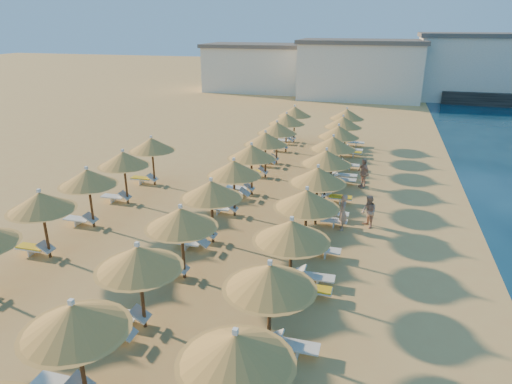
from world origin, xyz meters
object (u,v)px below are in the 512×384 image
(parasol_row_west, at_px, (223,179))
(beachgoer_b, at_px, (369,212))
(beachgoer_c, at_px, (363,173))
(beachgoer_a, at_px, (343,212))
(parasol_row_east, at_px, (313,187))

(parasol_row_west, height_order, beachgoer_b, parasol_row_west)
(parasol_row_west, xyz_separation_m, beachgoer_c, (6.11, 7.70, -1.60))
(parasol_row_west, bearing_deg, beachgoer_b, 16.43)
(beachgoer_c, bearing_deg, beachgoer_a, -40.12)
(beachgoer_a, bearing_deg, beachgoer_b, 107.52)
(beachgoer_b, height_order, beachgoer_a, beachgoer_a)
(parasol_row_east, xyz_separation_m, beachgoer_b, (2.50, 1.97, -1.70))
(beachgoer_c, bearing_deg, parasol_row_west, -72.95)
(parasol_row_west, relative_size, beachgoer_c, 20.79)
(parasol_row_east, relative_size, beachgoer_c, 20.79)
(parasol_row_east, bearing_deg, beachgoer_c, 75.96)
(parasol_row_east, distance_m, beachgoer_a, 2.48)
(beachgoer_a, bearing_deg, parasol_row_west, -85.66)
(beachgoer_c, height_order, beachgoer_a, beachgoer_c)
(parasol_row_west, relative_size, beachgoer_b, 23.46)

